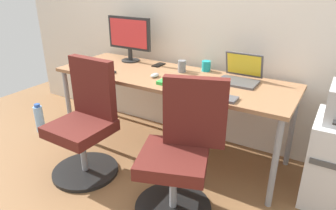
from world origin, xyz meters
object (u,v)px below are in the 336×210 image
Objects in this scene: office_chair_right at (181,155)px; coffee_mug at (206,66)px; office_chair_left at (86,124)px; desktop_monitor at (129,36)px; water_bottle_on_floor at (39,118)px; open_laptop at (240,75)px.

coffee_mug is (-0.25, 0.91, 0.35)m from office_chair_right.
office_chair_left and office_chair_right have the same top height.
office_chair_left is 10.22× the size of coffee_mug.
office_chair_left is at bearing -78.44° from desktop_monitor.
water_bottle_on_floor is at bearing 166.08° from office_chair_left.
desktop_monitor is (0.77, 0.60, 0.83)m from water_bottle_on_floor.
open_laptop is at bearing 16.10° from water_bottle_on_floor.
open_laptop is (0.98, 0.78, 0.36)m from office_chair_left.
water_bottle_on_floor is (-0.94, 0.23, -0.28)m from office_chair_left.
open_laptop reaches higher than coffee_mug.
open_laptop is at bearing 82.13° from office_chair_right.
open_laptop is (1.15, -0.05, -0.20)m from desktop_monitor.
water_bottle_on_floor is at bearing 172.56° from office_chair_right.
office_chair_left is 1.00m from water_bottle_on_floor.
open_laptop is at bearing -2.49° from desktop_monitor.
coffee_mug is at bearing 5.33° from desktop_monitor.
desktop_monitor is 1.17m from open_laptop.
office_chair_left is 1.02m from desktop_monitor.
open_laptop is 0.38m from coffee_mug.
office_chair_right is at bearing -7.44° from water_bottle_on_floor.
office_chair_left is 1.96× the size of desktop_monitor.
office_chair_right is (0.87, -0.00, 0.00)m from office_chair_left.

